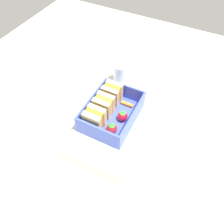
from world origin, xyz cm
name	(u,v)px	position (x,y,z in cm)	size (l,w,h in cm)	color
ground_plane	(112,120)	(0.00, 0.00, -1.00)	(120.00, 120.00, 2.00)	beige
bento_tray	(112,116)	(0.00, 0.00, 0.60)	(17.79, 13.63, 1.20)	#4154C7
bento_rim	(112,110)	(0.00, 0.00, 3.63)	(17.79, 13.63, 4.87)	#4154C7
sandwich_left	(95,119)	(-5.33, 2.66, 4.24)	(4.44, 5.32, 6.08)	beige
sandwich_center_left	(104,105)	(0.00, 2.66, 4.24)	(4.44, 5.32, 6.08)	#E4BB7C
sandwich_center	(112,93)	(5.33, 2.66, 4.24)	(4.44, 5.32, 6.08)	#D8B982
strawberry_far_left	(112,128)	(-5.22, -2.56, 2.81)	(2.98, 2.98, 3.58)	red
strawberry_left	(123,115)	(0.24, -3.38, 2.78)	(2.92, 2.92, 3.52)	red
carrot_stick_far_left	(127,104)	(5.56, -2.42, 1.74)	(1.09, 1.09, 3.85)	orange
chopstick_pair	(89,167)	(-16.94, -2.06, 0.35)	(2.16, 18.67, 0.70)	tan
drinking_glass	(121,73)	(15.43, 4.34, 3.66)	(5.29, 5.29, 7.32)	white
folded_napkin	(158,143)	(-2.11, -15.22, 0.20)	(12.36, 11.53, 0.40)	silver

